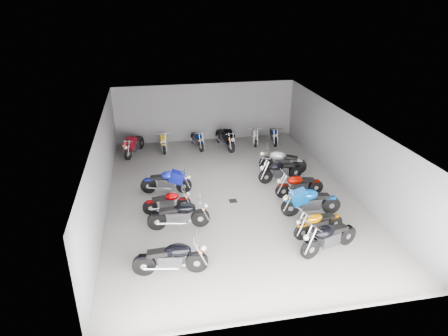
% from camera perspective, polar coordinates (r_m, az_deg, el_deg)
% --- Properties ---
extents(ground, '(14.00, 14.00, 0.00)m').
position_cam_1_polar(ground, '(16.73, 0.94, -3.92)').
color(ground, gray).
rests_on(ground, ground).
extents(wall_back, '(10.00, 0.10, 3.20)m').
position_cam_1_polar(wall_back, '(22.55, -2.64, 7.98)').
color(wall_back, slate).
rests_on(wall_back, ground).
extents(wall_left, '(0.10, 14.00, 3.20)m').
position_cam_1_polar(wall_left, '(15.88, -16.98, -0.24)').
color(wall_left, slate).
rests_on(wall_left, ground).
extents(wall_right, '(0.10, 14.00, 3.20)m').
position_cam_1_polar(wall_right, '(17.68, 17.07, 2.26)').
color(wall_right, slate).
rests_on(wall_right, ground).
extents(ceiling, '(10.00, 14.00, 0.04)m').
position_cam_1_polar(ceiling, '(15.48, 1.02, 6.65)').
color(ceiling, black).
rests_on(ceiling, wall_back).
extents(drain_grate, '(0.32, 0.32, 0.01)m').
position_cam_1_polar(drain_grate, '(16.30, 1.30, -4.71)').
color(drain_grate, black).
rests_on(drain_grate, ground).
extents(motorcycle_left_a, '(2.28, 0.51, 1.00)m').
position_cam_1_polar(motorcycle_left_a, '(12.31, -7.54, -12.63)').
color(motorcycle_left_a, black).
rests_on(motorcycle_left_a, ground).
extents(motorcycle_left_c, '(2.24, 0.46, 0.99)m').
position_cam_1_polar(motorcycle_left_c, '(14.40, -6.40, -6.65)').
color(motorcycle_left_c, black).
rests_on(motorcycle_left_c, ground).
extents(motorcycle_left_d, '(1.87, 0.37, 0.82)m').
position_cam_1_polar(motorcycle_left_d, '(15.46, -8.06, -4.82)').
color(motorcycle_left_d, black).
rests_on(motorcycle_left_d, ground).
extents(motorcycle_left_e, '(2.15, 0.58, 0.95)m').
position_cam_1_polar(motorcycle_left_e, '(16.89, -8.19, -1.93)').
color(motorcycle_left_e, black).
rests_on(motorcycle_left_e, ground).
extents(motorcycle_right_a, '(2.20, 0.86, 1.00)m').
position_cam_1_polar(motorcycle_right_a, '(13.55, 14.74, -9.51)').
color(motorcycle_right_a, black).
rests_on(motorcycle_right_a, ground).
extents(motorcycle_right_b, '(1.96, 0.63, 0.88)m').
position_cam_1_polar(motorcycle_right_b, '(14.33, 13.31, -7.67)').
color(motorcycle_right_b, black).
rests_on(motorcycle_right_b, ground).
extents(motorcycle_right_c, '(2.32, 0.48, 1.02)m').
position_cam_1_polar(motorcycle_right_c, '(15.46, 12.23, -4.71)').
color(motorcycle_right_c, black).
rests_on(motorcycle_right_c, ground).
extents(motorcycle_right_d, '(2.09, 0.43, 0.92)m').
position_cam_1_polar(motorcycle_right_d, '(16.76, 10.67, -2.40)').
color(motorcycle_right_d, black).
rests_on(motorcycle_right_d, ground).
extents(motorcycle_right_e, '(2.12, 0.56, 0.94)m').
position_cam_1_polar(motorcycle_right_e, '(17.92, 8.02, -0.35)').
color(motorcycle_right_e, black).
rests_on(motorcycle_right_e, ground).
extents(motorcycle_right_f, '(2.12, 0.98, 0.98)m').
position_cam_1_polar(motorcycle_right_f, '(18.87, 8.29, 1.01)').
color(motorcycle_right_f, black).
rests_on(motorcycle_right_f, ground).
extents(motorcycle_back_a, '(0.99, 2.11, 0.98)m').
position_cam_1_polar(motorcycle_back_a, '(21.18, -12.76, 3.27)').
color(motorcycle_back_a, black).
rests_on(motorcycle_back_a, ground).
extents(motorcycle_back_b, '(0.41, 2.09, 0.92)m').
position_cam_1_polar(motorcycle_back_b, '(21.56, -8.72, 3.87)').
color(motorcycle_back_b, black).
rests_on(motorcycle_back_b, ground).
extents(motorcycle_back_c, '(0.54, 1.94, 0.86)m').
position_cam_1_polar(motorcycle_back_c, '(21.64, -3.82, 4.10)').
color(motorcycle_back_c, black).
rests_on(motorcycle_back_c, ground).
extents(motorcycle_back_d, '(0.68, 2.34, 1.04)m').
position_cam_1_polar(motorcycle_back_d, '(21.55, 0.17, 4.34)').
color(motorcycle_back_d, black).
rests_on(motorcycle_back_d, ground).
extents(motorcycle_back_e, '(0.57, 1.91, 0.85)m').
position_cam_1_polar(motorcycle_back_e, '(22.33, 4.46, 4.70)').
color(motorcycle_back_e, black).
rests_on(motorcycle_back_e, ground).
extents(motorcycle_back_f, '(0.47, 1.90, 0.84)m').
position_cam_1_polar(motorcycle_back_f, '(22.48, 7.11, 4.71)').
color(motorcycle_back_f, black).
rests_on(motorcycle_back_f, ground).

